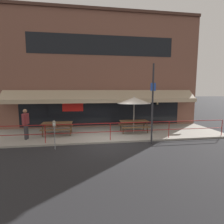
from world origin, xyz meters
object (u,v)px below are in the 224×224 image
at_px(picnic_table_left, 57,125).
at_px(parking_meter_near, 54,126).
at_px(picnic_table_centre, 134,123).
at_px(patio_umbrella_centre, 134,101).
at_px(pedestrian_walking, 26,122).
at_px(street_sign_pole, 153,104).

height_order(picnic_table_left, parking_meter_near, parking_meter_near).
relative_size(picnic_table_centre, patio_umbrella_centre, 0.76).
distance_m(picnic_table_left, pedestrian_walking, 1.79).
xyz_separation_m(picnic_table_centre, parking_meter_near, (-4.61, -2.41, 0.44)).
bearing_deg(pedestrian_walking, street_sign_pole, -13.66).
bearing_deg(patio_umbrella_centre, parking_meter_near, -152.23).
xyz_separation_m(pedestrian_walking, street_sign_pole, (6.76, -1.64, 1.10)).
height_order(picnic_table_centre, parking_meter_near, parking_meter_near).
bearing_deg(picnic_table_left, pedestrian_walking, -154.77).
relative_size(pedestrian_walking, parking_meter_near, 1.20).
xyz_separation_m(patio_umbrella_centre, street_sign_pole, (0.32, -2.35, -0.03)).
height_order(picnic_table_left, patio_umbrella_centre, patio_umbrella_centre).
bearing_deg(picnic_table_left, street_sign_pole, -24.79).
xyz_separation_m(picnic_table_left, parking_meter_near, (0.25, -2.47, 0.44)).
height_order(picnic_table_left, picnic_table_centre, same).
bearing_deg(pedestrian_walking, patio_umbrella_centre, 6.22).
height_order(picnic_table_left, pedestrian_walking, pedestrian_walking).
distance_m(picnic_table_left, picnic_table_centre, 4.86).
height_order(parking_meter_near, street_sign_pole, street_sign_pole).
bearing_deg(pedestrian_walking, parking_meter_near, -43.28).
xyz_separation_m(picnic_table_left, street_sign_pole, (5.18, -2.39, 1.45)).
distance_m(patio_umbrella_centre, street_sign_pole, 2.37).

